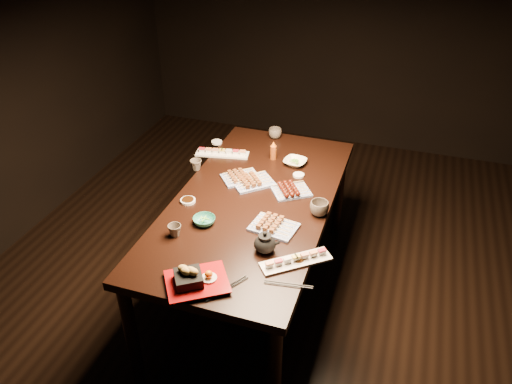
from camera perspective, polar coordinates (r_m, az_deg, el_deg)
ground at (r=3.35m, az=0.97°, el=-12.61°), size 5.00×5.00×0.00m
dining_table at (r=3.17m, az=-0.29°, el=-6.47°), size 1.32×1.97×0.75m
sushi_platter_near at (r=2.49m, az=4.59°, el=-7.63°), size 0.34×0.30×0.04m
sushi_platter_far at (r=3.42m, az=-3.89°, el=4.60°), size 0.37×0.17×0.04m
yakitori_plate_center at (r=3.08m, az=-0.37°, el=1.46°), size 0.30×0.30×0.06m
yakitori_plate_right at (r=2.70m, az=2.07°, el=-3.64°), size 0.27×0.21×0.06m
yakitori_plate_left at (r=3.13m, az=-1.74°, el=1.95°), size 0.28×0.27×0.06m
tsukune_plate at (r=3.00m, az=4.09°, el=0.36°), size 0.27×0.25×0.06m
edamame_bowl_green at (r=2.76m, az=-5.94°, el=-3.28°), size 0.17×0.17×0.04m
edamame_bowl_cream at (r=3.31m, az=4.48°, el=3.43°), size 0.17×0.17×0.04m
tempura_tray at (r=2.36m, az=-6.81°, el=-9.53°), size 0.37×0.35×0.11m
teacup_near_left at (r=2.68m, az=-9.27°, el=-4.36°), size 0.08×0.08×0.07m
teacup_mid_right at (r=2.82m, az=7.24°, el=-1.85°), size 0.12×0.12×0.08m
teacup_far_left at (r=3.25m, az=-6.88°, el=3.08°), size 0.10×0.10×0.07m
teacup_far_right at (r=3.64m, az=2.19°, el=6.73°), size 0.10×0.10×0.07m
teapot at (r=2.53m, az=1.02°, el=-5.72°), size 0.16×0.16×0.11m
condiment_bottle at (r=3.34m, az=1.99°, el=4.79°), size 0.05×0.05×0.13m
sauce_dish_west at (r=2.95m, az=-7.79°, el=-0.99°), size 0.11×0.11×0.02m
sauce_dish_east at (r=3.18m, az=4.89°, el=1.93°), size 0.10×0.10×0.01m
sauce_dish_se at (r=2.51m, az=4.84°, el=-7.76°), size 0.08×0.08×0.01m
sauce_dish_nw at (r=3.59m, az=-4.51°, el=5.71°), size 0.09×0.09×0.01m
chopsticks_near at (r=2.36m, az=-3.37°, el=-10.94°), size 0.14×0.22×0.01m
chopsticks_se at (r=2.38m, az=3.72°, el=-10.53°), size 0.23×0.05×0.01m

